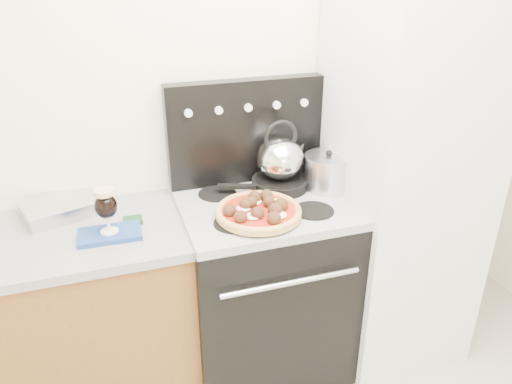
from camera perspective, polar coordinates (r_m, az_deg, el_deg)
name	(u,v)px	position (r m, az deg, el deg)	size (l,w,h in m)	color
room_shell	(343,237)	(1.37, 9.86, -5.07)	(3.52, 3.01, 2.52)	#BBB2A3
base_cabinet	(24,335)	(2.50, -25.03, -14.56)	(1.45, 0.60, 0.86)	brown
countertop	(1,247)	(2.25, -27.13, -5.64)	(1.48, 0.63, 0.04)	#959596
stove_body	(263,289)	(2.52, 0.82, -10.97)	(0.76, 0.65, 0.88)	black
cooktop	(264,206)	(2.28, 0.89, -1.63)	(0.76, 0.65, 0.04)	#ADADB2
backguard	(246,131)	(2.41, -1.20, 6.94)	(0.76, 0.08, 0.50)	black
fridge	(401,179)	(2.53, 16.25, 1.45)	(0.64, 0.68, 1.90)	silver
foil_sheet	(61,208)	(2.36, -21.35, -1.67)	(0.31, 0.23, 0.06)	white
oven_mitt	(110,234)	(2.12, -16.35, -4.64)	(0.25, 0.15, 0.02)	navy
beer_glass	(107,211)	(2.07, -16.71, -2.05)	(0.09, 0.09, 0.19)	black
pizza_pan	(259,216)	(2.14, 0.29, -2.80)	(0.34, 0.34, 0.01)	black
pizza	(259,210)	(2.12, 0.29, -2.05)	(0.37, 0.37, 0.05)	#E4B155
skillet	(280,183)	(2.40, 2.73, 0.99)	(0.27, 0.27, 0.05)	black
tea_kettle	(280,155)	(2.34, 2.81, 4.24)	(0.22, 0.22, 0.24)	silver
stock_pot	(328,173)	(2.40, 8.19, 2.17)	(0.22, 0.22, 0.16)	silver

